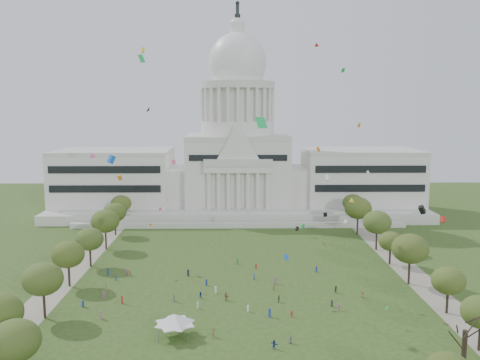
# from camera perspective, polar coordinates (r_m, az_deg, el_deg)

# --- Properties ---
(ground) EXTENTS (400.00, 400.00, 0.00)m
(ground) POSITION_cam_1_polar(r_m,az_deg,el_deg) (120.06, 0.34, -14.53)
(ground) COLOR #2F461B
(ground) RESTS_ON ground
(capitol) EXTENTS (160.00, 64.50, 91.30)m
(capitol) POSITION_cam_1_polar(r_m,az_deg,el_deg) (225.63, -0.27, 2.04)
(capitol) COLOR #BBB9AE
(capitol) RESTS_ON ground
(path_left) EXTENTS (8.00, 160.00, 0.04)m
(path_left) POSITION_cam_1_polar(r_m,az_deg,el_deg) (155.01, -18.21, -9.64)
(path_left) COLOR gray
(path_left) RESTS_ON ground
(path_right) EXTENTS (8.00, 160.00, 0.04)m
(path_right) POSITION_cam_1_polar(r_m,az_deg,el_deg) (156.50, 18.20, -9.47)
(path_right) COLOR gray
(path_right) RESTS_ON ground
(row_tree_l_1) EXTENTS (8.86, 8.86, 12.59)m
(row_tree_l_1) POSITION_cam_1_polar(r_m,az_deg,el_deg) (121.43, -21.26, -10.33)
(row_tree_l_1) COLOR black
(row_tree_l_1) RESTS_ON ground
(row_tree_r_1) EXTENTS (7.58, 7.58, 10.78)m
(row_tree_r_1) POSITION_cam_1_polar(r_m,az_deg,el_deg) (125.45, 22.36, -10.42)
(row_tree_r_1) COLOR black
(row_tree_r_1) RESTS_ON ground
(row_tree_l_2) EXTENTS (8.42, 8.42, 11.97)m
(row_tree_l_2) POSITION_cam_1_polar(r_m,az_deg,el_deg) (140.15, -18.74, -7.94)
(row_tree_l_2) COLOR black
(row_tree_l_2) RESTS_ON ground
(row_tree_r_2) EXTENTS (9.55, 9.55, 13.58)m
(row_tree_r_2) POSITION_cam_1_polar(r_m,az_deg,el_deg) (141.22, 18.56, -7.32)
(row_tree_r_2) COLOR black
(row_tree_r_2) RESTS_ON ground
(row_tree_l_3) EXTENTS (8.12, 8.12, 11.55)m
(row_tree_l_3) POSITION_cam_1_polar(r_m,az_deg,el_deg) (155.29, -16.53, -6.40)
(row_tree_l_3) COLOR black
(row_tree_l_3) RESTS_ON ground
(row_tree_r_3) EXTENTS (7.01, 7.01, 9.98)m
(row_tree_r_3) POSITION_cam_1_polar(r_m,az_deg,el_deg) (157.55, 16.54, -6.61)
(row_tree_r_3) COLOR black
(row_tree_r_3) RESTS_ON ground
(row_tree_l_4) EXTENTS (9.29, 9.29, 13.21)m
(row_tree_l_4) POSITION_cam_1_polar(r_m,az_deg,el_deg) (172.40, -14.90, -4.49)
(row_tree_l_4) COLOR black
(row_tree_l_4) RESTS_ON ground
(row_tree_r_4) EXTENTS (9.19, 9.19, 13.06)m
(row_tree_r_4) POSITION_cam_1_polar(r_m,az_deg,el_deg) (171.60, 15.14, -4.60)
(row_tree_r_4) COLOR black
(row_tree_r_4) RESTS_ON ground
(row_tree_l_5) EXTENTS (8.33, 8.33, 11.85)m
(row_tree_l_5) POSITION_cam_1_polar(r_m,az_deg,el_deg) (190.53, -13.88, -3.56)
(row_tree_l_5) COLOR black
(row_tree_l_5) RESTS_ON ground
(row_tree_r_5) EXTENTS (9.82, 9.82, 13.96)m
(row_tree_r_5) POSITION_cam_1_polar(r_m,az_deg,el_deg) (190.18, 13.12, -3.10)
(row_tree_r_5) COLOR black
(row_tree_r_5) RESTS_ON ground
(row_tree_l_6) EXTENTS (8.19, 8.19, 11.64)m
(row_tree_l_6) POSITION_cam_1_polar(r_m,az_deg,el_deg) (208.27, -13.21, -2.59)
(row_tree_l_6) COLOR black
(row_tree_l_6) RESTS_ON ground
(row_tree_r_6) EXTENTS (8.42, 8.42, 11.97)m
(row_tree_r_6) POSITION_cam_1_polar(r_m,az_deg,el_deg) (208.14, 12.58, -2.51)
(row_tree_r_6) COLOR black
(row_tree_r_6) RESTS_ON ground
(near_tree_0) EXTENTS (8.47, 8.47, 12.04)m
(near_tree_0) POSITION_cam_1_polar(r_m,az_deg,el_deg) (94.29, -23.98, -16.18)
(near_tree_0) COLOR black
(near_tree_0) RESTS_ON ground
(big_bare_tree) EXTENTS (6.00, 5.00, 12.80)m
(big_bare_tree) POSITION_cam_1_polar(r_m,az_deg,el_deg) (99.48, 24.01, -14.81)
(big_bare_tree) COLOR black
(big_bare_tree) RESTS_ON ground
(event_tent) EXTENTS (11.50, 11.50, 4.88)m
(event_tent) POSITION_cam_1_polar(r_m,az_deg,el_deg) (107.66, -7.35, -15.18)
(event_tent) COLOR #4C4C4C
(event_tent) RESTS_ON ground
(person_0) EXTENTS (1.00, 0.88, 1.71)m
(person_0) POSITION_cam_1_polar(r_m,az_deg,el_deg) (131.15, 13.62, -12.36)
(person_0) COLOR olive
(person_0) RESTS_ON ground
(person_2) EXTENTS (1.05, 0.84, 1.88)m
(person_2) POSITION_cam_1_polar(r_m,az_deg,el_deg) (132.63, 10.74, -12.00)
(person_2) COLOR #26262B
(person_2) RESTS_ON ground
(person_3) EXTENTS (0.90, 1.10, 1.51)m
(person_3) POSITION_cam_1_polar(r_m,az_deg,el_deg) (117.28, 5.81, -14.74)
(person_3) COLOR #B21E1E
(person_3) RESTS_ON ground
(person_4) EXTENTS (0.86, 1.15, 1.74)m
(person_4) POSITION_cam_1_polar(r_m,az_deg,el_deg) (125.19, 4.38, -13.15)
(person_4) COLOR #26262B
(person_4) RESTS_ON ground
(person_5) EXTENTS (1.78, 1.84, 1.98)m
(person_5) POSITION_cam_1_polar(r_m,az_deg,el_deg) (125.88, -1.56, -12.95)
(person_5) COLOR olive
(person_5) RESTS_ON ground
(person_6) EXTENTS (0.81, 0.89, 1.53)m
(person_6) POSITION_cam_1_polar(r_m,az_deg,el_deg) (105.72, 5.70, -17.40)
(person_6) COLOR #4C4C51
(person_6) RESTS_ON ground
(person_7) EXTENTS (0.79, 0.78, 1.76)m
(person_7) POSITION_cam_1_polar(r_m,az_deg,el_deg) (107.82, -3.04, -16.77)
(person_7) COLOR olive
(person_7) RESTS_ON ground
(person_8) EXTENTS (0.94, 0.79, 1.65)m
(person_8) POSITION_cam_1_polar(r_m,az_deg,el_deg) (127.62, -4.46, -12.75)
(person_8) COLOR navy
(person_8) RESTS_ON ground
(person_9) EXTENTS (1.08, 1.17, 1.64)m
(person_9) POSITION_cam_1_polar(r_m,az_deg,el_deg) (122.51, 11.04, -13.80)
(person_9) COLOR #994C8C
(person_9) RESTS_ON ground
(person_10) EXTENTS (0.62, 1.01, 1.65)m
(person_10) POSITION_cam_1_polar(r_m,az_deg,el_deg) (132.26, 3.82, -11.98)
(person_10) COLOR olive
(person_10) RESTS_ON ground
(person_11) EXTENTS (1.73, 1.47, 1.78)m
(person_11) POSITION_cam_1_polar(r_m,az_deg,el_deg) (103.28, 3.84, -17.95)
(person_11) COLOR navy
(person_11) RESTS_ON ground
(distant_crowd) EXTENTS (59.31, 39.31, 1.95)m
(distant_crowd) POSITION_cam_1_polar(r_m,az_deg,el_deg) (133.90, -6.05, -11.73)
(distant_crowd) COLOR navy
(distant_crowd) RESTS_ON ground
(kite_swarm) EXTENTS (86.63, 102.06, 56.87)m
(kite_swarm) POSITION_cam_1_polar(r_m,az_deg,el_deg) (121.83, 0.30, -1.18)
(kite_swarm) COLOR white
(kite_swarm) RESTS_ON ground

